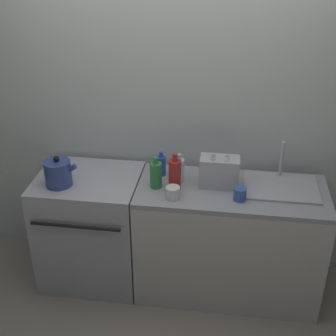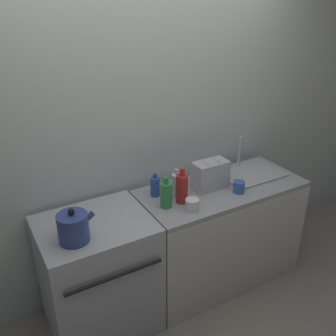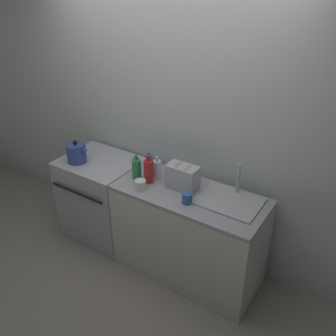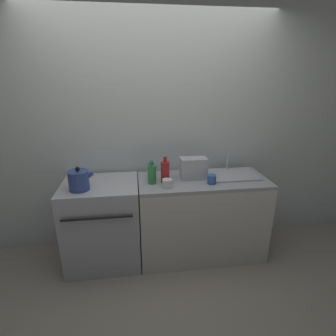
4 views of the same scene
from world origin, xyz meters
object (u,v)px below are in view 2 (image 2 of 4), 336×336
object	(u,v)px
bottle_green	(166,195)
cup_blue	(239,187)
kettle	(74,228)
bottle_blue	(155,186)
cup_white	(192,205)
bottle_red	(182,188)
bottle_clear	(176,184)
stove	(99,275)
toaster	(210,175)

from	to	relation	value
bottle_green	cup_blue	xyz separation A→B (m)	(0.57, -0.09, -0.05)
kettle	bottle_blue	world-z (taller)	kettle
cup_white	bottle_red	bearing A→B (deg)	91.85
kettle	bottle_blue	size ratio (longest dim) A/B	1.29
bottle_blue	cup_white	size ratio (longest dim) A/B	1.90
bottle_clear	cup_blue	xyz separation A→B (m)	(0.43, -0.20, -0.04)
bottle_red	cup_white	xyz separation A→B (m)	(0.00, -0.13, -0.07)
bottle_green	cup_blue	world-z (taller)	bottle_green
bottle_green	bottle_red	size ratio (longest dim) A/B	0.87
bottle_red	cup_blue	bearing A→B (deg)	-11.64
stove	bottle_blue	xyz separation A→B (m)	(0.52, 0.12, 0.50)
stove	cup_white	bearing A→B (deg)	-15.79
cup_blue	stove	bearing A→B (deg)	172.39
bottle_green	bottle_red	bearing A→B (deg)	1.08
bottle_blue	bottle_clear	world-z (taller)	bottle_clear
toaster	cup_white	size ratio (longest dim) A/B	2.82
stove	bottle_red	bearing A→B (deg)	-4.77
stove	toaster	distance (m)	1.08
stove	toaster	world-z (taller)	toaster
bottle_clear	cup_white	size ratio (longest dim) A/B	2.20
bottle_clear	cup_white	world-z (taller)	bottle_clear
stove	bottle_green	xyz separation A→B (m)	(0.51, -0.06, 0.52)
kettle	bottle_clear	world-z (taller)	kettle
bottle_clear	cup_blue	size ratio (longest dim) A/B	2.33
bottle_clear	bottle_blue	bearing A→B (deg)	152.95
kettle	bottle_clear	xyz separation A→B (m)	(0.82, 0.17, -0.01)
kettle	bottle_green	bearing A→B (deg)	5.61
kettle	bottle_clear	distance (m)	0.84
toaster	bottle_clear	xyz separation A→B (m)	(-0.28, 0.03, -0.02)
toaster	bottle_green	size ratio (longest dim) A/B	1.17
cup_white	bottle_blue	bearing A→B (deg)	112.35
bottle_clear	bottle_green	xyz separation A→B (m)	(-0.15, -0.11, 0.01)
bottle_green	cup_white	size ratio (longest dim) A/B	2.41
toaster	cup_blue	distance (m)	0.23
bottle_green	bottle_red	world-z (taller)	bottle_red
bottle_blue	cup_blue	bearing A→B (deg)	-25.29
bottle_green	cup_white	world-z (taller)	bottle_green
toaster	cup_blue	size ratio (longest dim) A/B	2.98
toaster	bottle_red	size ratio (longest dim) A/B	1.02
bottle_clear	cup_white	bearing A→B (deg)	-93.28
bottle_red	bottle_blue	bearing A→B (deg)	124.59
stove	bottle_clear	bearing A→B (deg)	4.45
toaster	bottle_red	distance (m)	0.31
bottle_green	cup_white	distance (m)	0.19
bottle_blue	cup_blue	xyz separation A→B (m)	(0.56, -0.27, -0.03)
bottle_blue	cup_blue	distance (m)	0.63
cup_blue	toaster	bearing A→B (deg)	131.25
bottle_clear	bottle_red	size ratio (longest dim) A/B	0.80
bottle_clear	bottle_red	distance (m)	0.11
bottle_green	cup_blue	distance (m)	0.58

